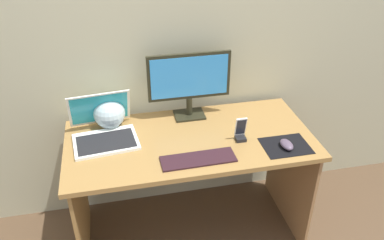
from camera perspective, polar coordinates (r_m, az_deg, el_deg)
ground_plane at (r=2.67m, az=-0.25°, el=-15.41°), size 8.00×8.00×0.00m
wall_back at (r=2.32m, az=-2.37°, el=13.82°), size 6.00×0.04×2.50m
desk at (r=2.30m, az=-0.29°, el=-5.68°), size 1.37×0.66×0.71m
monitor at (r=2.31m, az=-0.40°, el=5.55°), size 0.48×0.14×0.40m
laptop at (r=2.24m, az=-12.54°, el=-1.46°), size 0.38×0.37×0.24m
fishbowl at (r=2.32m, az=-11.77°, el=0.99°), size 0.18×0.18×0.18m
keyboard_external at (r=2.04m, az=0.95°, el=-5.62°), size 0.39×0.13×0.01m
mousepad at (r=2.20m, az=13.28°, el=-3.62°), size 0.25×0.20×0.00m
mouse at (r=2.18m, az=13.40°, el=-3.44°), size 0.07×0.10×0.04m
phone_in_dock at (r=2.19m, az=6.98°, el=-1.73°), size 0.06×0.06×0.14m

